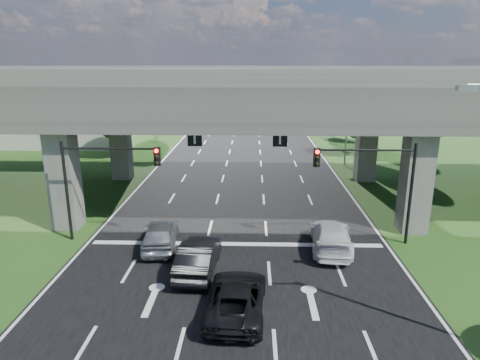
# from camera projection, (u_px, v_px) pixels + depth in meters

# --- Properties ---
(ground) EXTENTS (160.00, 160.00, 0.00)m
(ground) POSITION_uv_depth(u_px,v_px,m) (234.00, 273.00, 21.77)
(ground) COLOR #1E4315
(ground) RESTS_ON ground
(road) EXTENTS (18.00, 120.00, 0.03)m
(road) POSITION_uv_depth(u_px,v_px,m) (240.00, 208.00, 31.39)
(road) COLOR black
(road) RESTS_ON ground
(overpass) EXTENTS (80.00, 15.00, 10.00)m
(overpass) POSITION_uv_depth(u_px,v_px,m) (241.00, 96.00, 31.19)
(overpass) COLOR #33312F
(overpass) RESTS_ON ground
(warehouse) EXTENTS (20.00, 10.00, 4.00)m
(warehouse) POSITION_uv_depth(u_px,v_px,m) (46.00, 128.00, 55.67)
(warehouse) COLOR #9E9E99
(warehouse) RESTS_ON ground
(signal_right) EXTENTS (5.76, 0.54, 6.00)m
(signal_right) POSITION_uv_depth(u_px,v_px,m) (374.00, 175.00, 24.21)
(signal_right) COLOR black
(signal_right) RESTS_ON ground
(signal_left) EXTENTS (5.76, 0.54, 6.00)m
(signal_left) POSITION_uv_depth(u_px,v_px,m) (101.00, 173.00, 24.66)
(signal_left) COLOR black
(signal_left) RESTS_ON ground
(streetlight_far) EXTENTS (3.38, 0.25, 10.00)m
(streetlight_far) POSITION_uv_depth(u_px,v_px,m) (344.00, 108.00, 43.01)
(streetlight_far) COLOR gray
(streetlight_far) RESTS_ON ground
(streetlight_beyond) EXTENTS (3.38, 0.25, 10.00)m
(streetlight_beyond) POSITION_uv_depth(u_px,v_px,m) (320.00, 96.00, 58.42)
(streetlight_beyond) COLOR gray
(streetlight_beyond) RESTS_ON ground
(tree_left_near) EXTENTS (4.50, 4.50, 7.80)m
(tree_left_near) POSITION_uv_depth(u_px,v_px,m) (115.00, 115.00, 45.91)
(tree_left_near) COLOR black
(tree_left_near) RESTS_ON ground
(tree_left_mid) EXTENTS (3.91, 3.90, 6.76)m
(tree_left_mid) POSITION_uv_depth(u_px,v_px,m) (111.00, 112.00, 53.87)
(tree_left_mid) COLOR black
(tree_left_mid) RESTS_ON ground
(tree_left_far) EXTENTS (4.80, 4.80, 8.32)m
(tree_left_far) POSITION_uv_depth(u_px,v_px,m) (156.00, 99.00, 61.20)
(tree_left_far) COLOR black
(tree_left_far) RESTS_ON ground
(tree_right_near) EXTENTS (4.20, 4.20, 7.28)m
(tree_right_near) POSITION_uv_depth(u_px,v_px,m) (363.00, 117.00, 47.15)
(tree_right_near) COLOR black
(tree_right_near) RESTS_ON ground
(tree_right_mid) EXTENTS (3.91, 3.90, 6.76)m
(tree_right_mid) POSITION_uv_depth(u_px,v_px,m) (371.00, 111.00, 54.85)
(tree_right_mid) COLOR black
(tree_right_mid) RESTS_ON ground
(tree_right_far) EXTENTS (4.50, 4.50, 7.80)m
(tree_right_far) POSITION_uv_depth(u_px,v_px,m) (329.00, 101.00, 62.49)
(tree_right_far) COLOR black
(tree_right_far) RESTS_ON ground
(car_silver) EXTENTS (2.37, 4.89, 1.61)m
(car_silver) POSITION_uv_depth(u_px,v_px,m) (161.00, 234.00, 24.56)
(car_silver) COLOR #B9BCC1
(car_silver) RESTS_ON road
(car_dark) EXTENTS (2.00, 5.02, 1.62)m
(car_dark) POSITION_uv_depth(u_px,v_px,m) (198.00, 257.00, 21.65)
(car_dark) COLOR black
(car_dark) RESTS_ON road
(car_white) EXTENTS (2.71, 5.55, 1.56)m
(car_white) POSITION_uv_depth(u_px,v_px,m) (331.00, 236.00, 24.28)
(car_white) COLOR silver
(car_white) RESTS_ON road
(car_trailing) EXTENTS (2.64, 5.25, 1.43)m
(car_trailing) POSITION_uv_depth(u_px,v_px,m) (237.00, 297.00, 18.13)
(car_trailing) COLOR black
(car_trailing) RESTS_ON road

